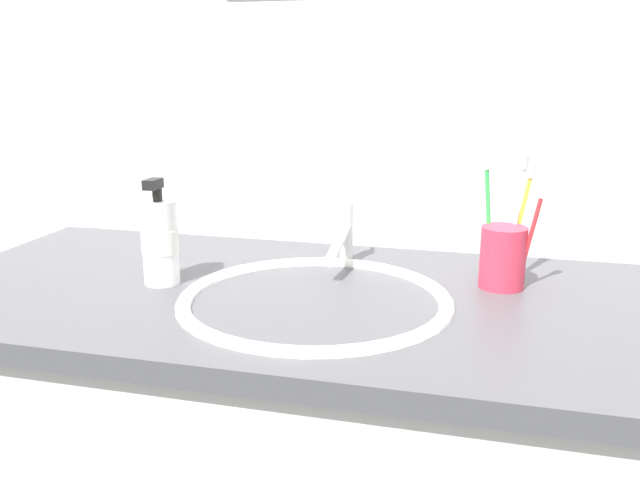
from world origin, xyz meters
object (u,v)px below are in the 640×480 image
toothbrush_cup (503,257)px  toothbrush_yellow (521,215)px  toothbrush_white (517,211)px  toothbrush_green (488,210)px  soap_dispenser (160,241)px  toothbrush_red (533,229)px  faucet (343,236)px

toothbrush_cup → toothbrush_yellow: toothbrush_yellow is taller
toothbrush_white → toothbrush_green: 0.05m
toothbrush_green → toothbrush_yellow: (0.05, 0.02, -0.01)m
soap_dispenser → toothbrush_cup: bearing=12.5°
toothbrush_red → toothbrush_yellow: (-0.02, 0.05, 0.01)m
toothbrush_yellow → faucet: bearing=178.0°
toothbrush_cup → toothbrush_green: (-0.03, 0.02, 0.07)m
toothbrush_red → toothbrush_white: bearing=118.9°
toothbrush_green → toothbrush_yellow: size_ratio=1.08×
toothbrush_red → soap_dispenser: same height
toothbrush_cup → soap_dispenser: soap_dispenser is taller
faucet → toothbrush_yellow: size_ratio=0.92×
toothbrush_green → toothbrush_yellow: bearing=18.7°
toothbrush_green → toothbrush_white: bearing=13.5°
faucet → toothbrush_yellow: bearing=-2.0°
toothbrush_white → toothbrush_yellow: toothbrush_white is taller
toothbrush_cup → toothbrush_yellow: bearing=58.2°
faucet → toothbrush_red: bearing=-10.7°
faucet → toothbrush_cup: bearing=-10.4°
toothbrush_green → soap_dispenser: (-0.52, -0.14, -0.05)m
faucet → toothbrush_green: size_ratio=0.85×
toothbrush_green → faucet: bearing=173.5°
toothbrush_green → soap_dispenser: size_ratio=1.17×
toothbrush_white → toothbrush_red: (0.02, -0.04, -0.02)m
toothbrush_yellow → soap_dispenser: bearing=-164.2°
faucet → toothbrush_white: bearing=-3.4°
toothbrush_white → toothbrush_green: size_ratio=1.00×
faucet → toothbrush_cup: faucet is taller
toothbrush_yellow → toothbrush_red: bearing=-71.2°
toothbrush_yellow → soap_dispenser: size_ratio=1.08×
faucet → toothbrush_white: size_ratio=0.85×
faucet → soap_dispenser: 0.32m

